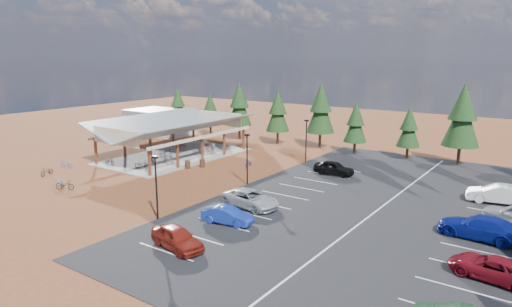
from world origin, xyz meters
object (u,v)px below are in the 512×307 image
at_px(bike_13, 59,181).
at_px(bike_0, 110,161).
at_px(bike_5, 169,159).
at_px(car_2, 251,199).
at_px(trash_bin_1, 202,163).
at_px(bike_1, 163,152).
at_px(bike_2, 168,151).
at_px(car_9, 497,194).
at_px(bike_4, 142,164).
at_px(car_1, 227,215).
at_px(lamp_post_0, 156,183).
at_px(car_6, 492,268).
at_px(car_0, 177,238).
at_px(bike_8, 47,171).
at_px(bike_pavilion, 174,127).
at_px(car_7, 480,227).
at_px(trash_bin_0, 188,165).
at_px(bike_10, 66,164).
at_px(bike_6, 197,150).
at_px(bike_7, 210,146).
at_px(bike_12, 65,185).
at_px(car_4, 334,168).
at_px(bike_3, 182,144).
at_px(lamp_post_1, 247,156).
at_px(lamp_post_2, 306,138).
at_px(bike_14, 249,163).
at_px(outbuilding, 162,121).

bearing_deg(bike_13, bike_0, -162.33).
height_order(bike_5, car_2, car_2).
xyz_separation_m(trash_bin_1, car_2, (12.81, -8.24, 0.32)).
distance_m(bike_1, bike_2, 0.98).
relative_size(bike_13, car_9, 0.35).
height_order(bike_4, car_2, car_2).
bearing_deg(car_1, trash_bin_1, 37.40).
xyz_separation_m(lamp_post_0, car_6, (23.18, 4.31, -2.26)).
bearing_deg(car_0, bike_1, 60.31).
bearing_deg(bike_13, bike_4, 169.15).
bearing_deg(bike_4, trash_bin_1, -67.51).
xyz_separation_m(bike_8, car_6, (42.96, 1.85, 0.25)).
bearing_deg(bike_13, lamp_post_0, 83.68).
bearing_deg(bike_pavilion, car_7, -10.32).
bearing_deg(trash_bin_0, bike_2, 152.00).
xyz_separation_m(trash_bin_1, bike_8, (-11.32, -12.31, 0.01)).
relative_size(lamp_post_0, trash_bin_1, 5.71).
bearing_deg(bike_10, bike_6, 141.81).
distance_m(bike_0, bike_7, 13.80).
bearing_deg(car_9, car_0, -46.41).
distance_m(bike_pavilion, bike_12, 16.95).
bearing_deg(car_1, bike_8, 79.54).
relative_size(car_4, car_7, 0.77).
relative_size(trash_bin_0, bike_6, 0.58).
bearing_deg(bike_3, bike_2, -155.26).
xyz_separation_m(bike_3, car_1, (23.40, -19.20, 0.14)).
distance_m(lamp_post_1, car_9, 22.82).
bearing_deg(bike_4, bike_10, 102.40).
bearing_deg(car_0, car_6, -55.49).
relative_size(bike_5, bike_10, 0.91).
bearing_deg(car_4, bike_13, 131.11).
bearing_deg(bike_4, lamp_post_2, -63.92).
bearing_deg(bike_8, bike_3, 67.76).
relative_size(bike_6, bike_14, 0.88).
bearing_deg(car_9, outbuilding, -110.62).
xyz_separation_m(trash_bin_1, bike_4, (-5.07, -4.55, 0.11)).
distance_m(bike_13, car_0, 20.42).
xyz_separation_m(lamp_post_2, bike_5, (-12.91, -10.21, -2.39)).
relative_size(lamp_post_1, trash_bin_1, 5.71).
relative_size(bike_0, bike_2, 1.04).
relative_size(outbuilding, bike_14, 6.29).
distance_m(bike_12, car_2, 18.67).
relative_size(bike_6, car_6, 0.32).
xyz_separation_m(trash_bin_1, bike_0, (-9.55, -5.53, 0.09)).
relative_size(bike_2, bike_10, 0.90).
xyz_separation_m(bike_pavilion, bike_1, (-1.49, -0.79, -3.28)).
height_order(car_1, car_9, car_9).
height_order(bike_10, car_6, car_6).
distance_m(bike_3, car_4, 23.74).
height_order(bike_pavilion, car_7, bike_pavilion).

